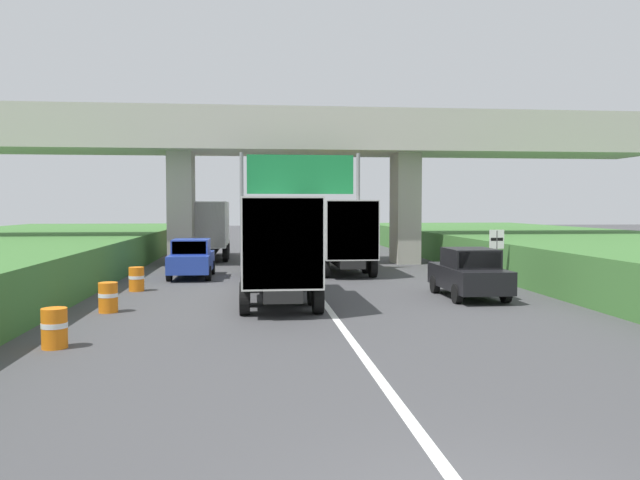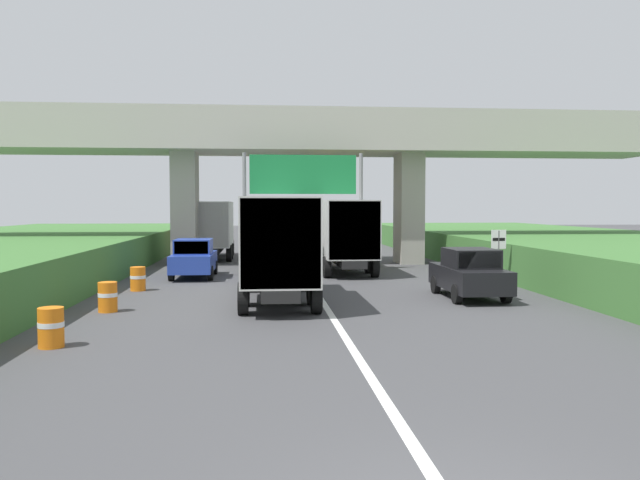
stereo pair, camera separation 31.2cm
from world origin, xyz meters
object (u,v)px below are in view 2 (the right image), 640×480
Objects in this scene: overhead_highway_sign at (303,183)px; construction_barrel_0 at (51,327)px; truck_yellow at (345,232)px; truck_silver at (272,232)px; car_black at (469,273)px; truck_red at (213,227)px; construction_barrel_1 at (108,297)px; speed_limit_sign at (498,249)px; car_blue at (194,258)px; truck_white at (278,244)px; construction_barrel_2 at (138,279)px.

overhead_highway_sign reaches higher than construction_barrel_0.
truck_yellow is 17.87m from construction_barrel_0.
truck_silver is 12.01m from car_black.
construction_barrel_1 is at bearing -94.81° from truck_red.
truck_silver is 8.11× the size of construction_barrel_1.
truck_silver is at bearing 143.38° from speed_limit_sign.
car_black is 12.50m from car_blue.
overhead_highway_sign is at bearing 67.84° from construction_barrel_0.
truck_white reaches higher than speed_limit_sign.
truck_yellow is at bearing -24.83° from overhead_highway_sign.
construction_barrel_0 and construction_barrel_1 have the same top height.
truck_white and truck_yellow have the same top height.
truck_silver reaches higher than speed_limit_sign.
truck_white reaches higher than car_black.
car_black is at bearing -62.54° from overhead_highway_sign.
construction_barrel_1 is (-6.61, -11.66, -3.84)m from overhead_highway_sign.
truck_red is at bearing 128.43° from truck_yellow.
truck_yellow is at bearing 51.59° from construction_barrel_1.
truck_silver is 1.00× the size of truck_white.
overhead_highway_sign is 11.60m from car_black.
car_blue is at bearing 69.47° from construction_barrel_2.
speed_limit_sign is 11.11m from truck_silver.
speed_limit_sign is 18.91m from truck_red.
car_blue is at bearing -143.01° from truck_silver.
truck_yellow is at bearing 134.32° from speed_limit_sign.
construction_barrel_0 is at bearing -119.00° from truck_yellow.
overhead_highway_sign reaches higher than car_black.
truck_silver is 17.46m from construction_barrel_0.
construction_barrel_2 is at bearing 146.59° from truck_white.
car_black reaches higher than construction_barrel_0.
speed_limit_sign is at bearing 55.55° from car_black.
truck_silver is 4.54m from car_blue.
construction_barrel_1 is at bearing -159.77° from speed_limit_sign.
truck_yellow reaches higher than construction_barrel_1.
truck_red is at bearing 83.48° from construction_barrel_2.
truck_silver and truck_red have the same top height.
truck_yellow is (1.93, -0.89, -2.37)m from overhead_highway_sign.
overhead_highway_sign is 2.81m from truck_silver.
truck_red is at bearing 85.91° from construction_barrel_0.
truck_white is at bearing -157.09° from speed_limit_sign.
truck_yellow is (-5.47, 5.60, 0.46)m from speed_limit_sign.
car_black is at bearing 29.33° from construction_barrel_0.
construction_barrel_0 is at bearing -90.39° from construction_barrel_2.
overhead_highway_sign reaches higher than truck_red.
speed_limit_sign is 4.09m from car_black.
speed_limit_sign is at bearing 35.27° from construction_barrel_0.
truck_yellow is (6.90, -8.69, 0.00)m from truck_red.
overhead_highway_sign is 6.53× the size of construction_barrel_0.
truck_white is 8.11× the size of construction_barrel_2.
truck_silver is 3.58m from truck_yellow.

